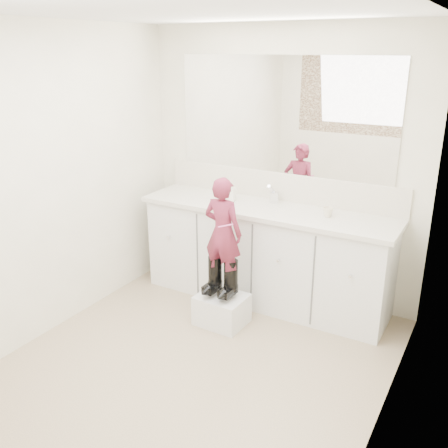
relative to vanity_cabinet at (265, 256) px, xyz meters
The scene contains 17 objects.
floor 1.30m from the vanity_cabinet, 90.00° to the right, with size 3.00×3.00×0.00m, color #807254.
ceiling 2.32m from the vanity_cabinet, 90.00° to the right, with size 3.00×3.00×0.00m, color white.
wall_back 0.82m from the vanity_cabinet, 90.00° to the left, with size 2.60×2.60×0.00m, color beige.
wall_left 1.95m from the vanity_cabinet, 136.70° to the right, with size 3.00×3.00×0.00m, color beige.
wall_right 1.95m from the vanity_cabinet, 43.30° to the right, with size 3.00×3.00×0.00m, color beige.
vanity_cabinet is the anchor object (origin of this frame).
countertop 0.45m from the vanity_cabinet, 90.00° to the right, with size 2.28×0.58×0.04m, color beige.
backsplash 0.64m from the vanity_cabinet, 90.00° to the left, with size 2.28×0.03×0.25m, color beige.
mirror 1.24m from the vanity_cabinet, 90.00° to the left, with size 2.00×0.02×1.00m, color white.
faucet 0.54m from the vanity_cabinet, 90.00° to the left, with size 0.08×0.08×0.10m, color silver.
cup 0.74m from the vanity_cabinet, ahead, with size 0.09×0.09×0.08m, color beige.
soap_bottle 0.66m from the vanity_cabinet, behind, with size 0.08×0.08×0.18m, color white.
step_stool 0.66m from the vanity_cabinet, 102.48° to the right, with size 0.40×0.33×0.25m, color silver.
boot_left 0.59m from the vanity_cabinet, 110.10° to the right, with size 0.12×0.22×0.33m, color black, non-canonical shape.
boot_right 0.55m from the vanity_cabinet, 95.31° to the right, with size 0.12×0.22×0.33m, color black, non-canonical shape.
toddler 0.68m from the vanity_cabinet, 102.92° to the right, with size 0.33×0.22×0.91m, color #B0365C.
toothbrush 0.79m from the vanity_cabinet, 95.09° to the right, with size 0.01×0.01×0.14m, color pink.
Camera 1 is at (1.73, -2.54, 2.20)m, focal length 40.00 mm.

